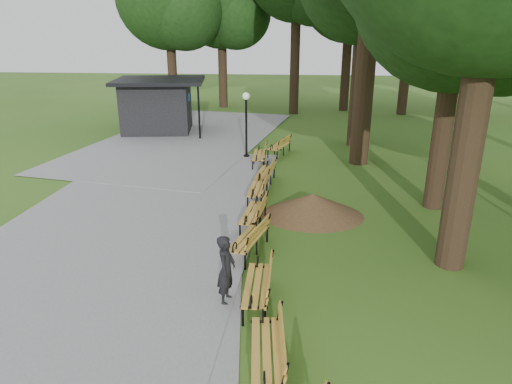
# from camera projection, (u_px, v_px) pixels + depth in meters

# --- Properties ---
(ground) EXTENTS (100.00, 100.00, 0.00)m
(ground) POSITION_uv_depth(u_px,v_px,m) (249.00, 274.00, 11.03)
(ground) COLOR #335C1A
(ground) RESTS_ON ground
(path) EXTENTS (12.00, 38.00, 0.06)m
(path) POSITION_uv_depth(u_px,v_px,m) (130.00, 218.00, 14.17)
(path) COLOR gray
(path) RESTS_ON ground
(person) EXTENTS (0.43, 0.61, 1.55)m
(person) POSITION_uv_depth(u_px,v_px,m) (226.00, 270.00, 9.66)
(person) COLOR black
(person) RESTS_ON ground
(kiosk) EXTENTS (5.29, 4.77, 2.96)m
(kiosk) POSITION_uv_depth(u_px,v_px,m) (157.00, 106.00, 25.64)
(kiosk) COLOR black
(kiosk) RESTS_ON ground
(lamp_post) EXTENTS (0.32, 0.32, 2.92)m
(lamp_post) POSITION_uv_depth(u_px,v_px,m) (246.00, 111.00, 20.29)
(lamp_post) COLOR black
(lamp_post) RESTS_ON ground
(dirt_mound) EXTENTS (2.68, 2.68, 0.72)m
(dirt_mound) POSITION_uv_depth(u_px,v_px,m) (313.00, 205.00, 14.36)
(dirt_mound) COLOR #47301C
(dirt_mound) RESTS_ON ground
(bench_1) EXTENTS (0.81, 1.95, 0.88)m
(bench_1) POSITION_uv_depth(u_px,v_px,m) (266.00, 350.00, 7.75)
(bench_1) COLOR #BE882C
(bench_1) RESTS_ON ground
(bench_2) EXTENTS (0.66, 1.91, 0.88)m
(bench_2) POSITION_uv_depth(u_px,v_px,m) (257.00, 285.00, 9.72)
(bench_2) COLOR #BE882C
(bench_2) RESTS_ON ground
(bench_3) EXTENTS (1.11, 2.00, 0.88)m
(bench_3) POSITION_uv_depth(u_px,v_px,m) (249.00, 238.00, 11.89)
(bench_3) COLOR #BE882C
(bench_3) RESTS_ON ground
(bench_4) EXTENTS (0.81, 1.95, 0.88)m
(bench_4) POSITION_uv_depth(u_px,v_px,m) (253.00, 213.00, 13.50)
(bench_4) COLOR #BE882C
(bench_4) RESTS_ON ground
(bench_5) EXTENTS (0.72, 1.93, 0.88)m
(bench_5) POSITION_uv_depth(u_px,v_px,m) (258.00, 188.00, 15.61)
(bench_5) COLOR #BE882C
(bench_5) RESTS_ON ground
(bench_6) EXTENTS (0.83, 1.96, 0.88)m
(bench_6) POSITION_uv_depth(u_px,v_px,m) (265.00, 173.00, 17.22)
(bench_6) COLOR #BE882C
(bench_6) RESTS_ON ground
(bench_7) EXTENTS (0.70, 1.92, 0.88)m
(bench_7) POSITION_uv_depth(u_px,v_px,m) (259.00, 155.00, 19.63)
(bench_7) COLOR #BE882C
(bench_7) RESTS_ON ground
(bench_8) EXTENTS (1.20, 2.00, 0.88)m
(bench_8) POSITION_uv_depth(u_px,v_px,m) (279.00, 146.00, 21.18)
(bench_8) COLOR #BE882C
(bench_8) RESTS_ON ground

